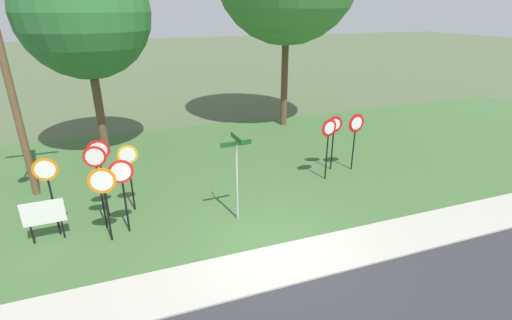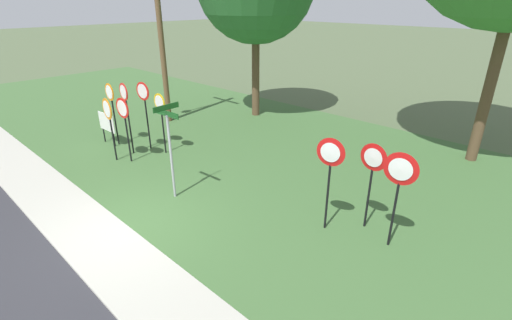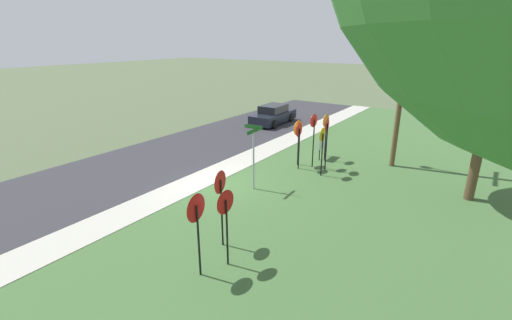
% 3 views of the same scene
% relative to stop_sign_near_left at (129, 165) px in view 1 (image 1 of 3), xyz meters
% --- Properties ---
extents(ground_plane, '(160.00, 160.00, 0.00)m').
position_rel_stop_sign_near_left_xyz_m(ground_plane, '(3.52, -3.40, -1.65)').
color(ground_plane, '#4C5B3D').
extents(sidewalk_strip, '(44.00, 1.60, 0.06)m').
position_rel_stop_sign_near_left_xyz_m(sidewalk_strip, '(3.52, -4.20, -1.62)').
color(sidewalk_strip, '#ADAA9E').
rests_on(sidewalk_strip, ground_plane).
extents(grass_median, '(44.00, 12.00, 0.04)m').
position_rel_stop_sign_near_left_xyz_m(grass_median, '(3.52, 2.60, -1.63)').
color(grass_median, '#3D6033').
rests_on(grass_median, ground_plane).
extents(stop_sign_near_left, '(0.63, 0.10, 2.26)m').
position_rel_stop_sign_near_left_xyz_m(stop_sign_near_left, '(0.00, 0.00, 0.00)').
color(stop_sign_near_left, black).
rests_on(stop_sign_near_left, grass_median).
extents(stop_sign_near_right, '(0.73, 0.12, 2.25)m').
position_rel_stop_sign_near_left_xyz_m(stop_sign_near_right, '(-0.71, -1.59, 0.02)').
color(stop_sign_near_right, black).
rests_on(stop_sign_near_right, grass_median).
extents(stop_sign_far_left, '(0.63, 0.11, 2.63)m').
position_rel_stop_sign_near_left_xyz_m(stop_sign_far_left, '(-0.85, -0.84, 0.26)').
color(stop_sign_far_left, black).
rests_on(stop_sign_far_left, grass_median).
extents(stop_sign_far_center, '(0.66, 0.13, 2.56)m').
position_rel_stop_sign_near_left_xyz_m(stop_sign_far_center, '(-0.80, -0.15, 0.24)').
color(stop_sign_far_center, black).
rests_on(stop_sign_far_center, grass_median).
extents(stop_sign_far_right, '(0.69, 0.11, 2.29)m').
position_rel_stop_sign_near_left_xyz_m(stop_sign_far_right, '(-0.22, -1.29, 0.05)').
color(stop_sign_far_right, black).
rests_on(stop_sign_far_right, grass_median).
extents(stop_sign_center_tall, '(0.66, 0.10, 2.42)m').
position_rel_stop_sign_near_left_xyz_m(stop_sign_center_tall, '(-2.13, -0.77, 0.13)').
color(stop_sign_center_tall, black).
rests_on(stop_sign_center_tall, grass_median).
extents(yield_sign_near_left, '(0.69, 0.17, 2.41)m').
position_rel_stop_sign_near_left_xyz_m(yield_sign_near_left, '(7.07, -0.04, 0.18)').
color(yield_sign_near_left, black).
rests_on(yield_sign_near_left, grass_median).
extents(yield_sign_near_right, '(0.75, 0.13, 2.34)m').
position_rel_stop_sign_near_left_xyz_m(yield_sign_near_right, '(8.54, 0.39, 0.14)').
color(yield_sign_near_right, black).
rests_on(yield_sign_near_right, grass_median).
extents(yield_sign_far_left, '(0.68, 0.10, 2.24)m').
position_rel_stop_sign_near_left_xyz_m(yield_sign_far_left, '(7.77, 0.71, 0.05)').
color(yield_sign_far_left, black).
rests_on(yield_sign_far_left, grass_median).
extents(street_name_post, '(0.96, 0.82, 2.75)m').
position_rel_stop_sign_near_left_xyz_m(street_name_post, '(3.01, -1.67, 0.04)').
color(street_name_post, '#9EA0A8').
rests_on(street_name_post, grass_median).
extents(utility_pole, '(2.10, 2.44, 7.94)m').
position_rel_stop_sign_near_left_xyz_m(utility_pole, '(-3.23, 2.21, 2.70)').
color(utility_pole, brown).
rests_on(utility_pole, grass_median).
extents(notice_board, '(1.10, 0.08, 1.25)m').
position_rel_stop_sign_near_left_xyz_m(notice_board, '(-2.38, -0.98, -0.78)').
color(notice_board, black).
rests_on(notice_board, grass_median).
extents(oak_tree_left, '(5.27, 5.27, 8.62)m').
position_rel_stop_sign_near_left_xyz_m(oak_tree_left, '(-0.94, 5.92, 4.36)').
color(oak_tree_left, brown).
rests_on(oak_tree_left, grass_median).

